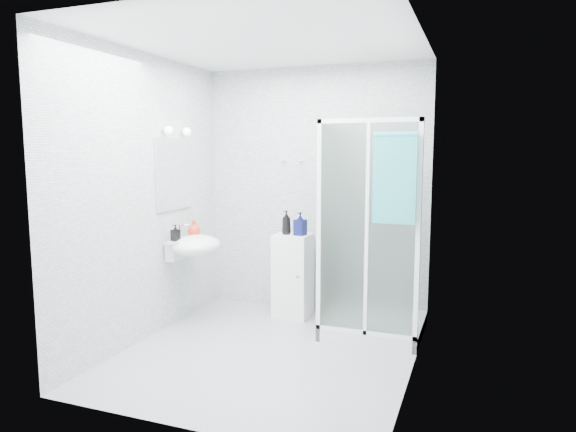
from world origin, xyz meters
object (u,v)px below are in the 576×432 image
at_px(shampoo_bottle_b, 300,224).
at_px(soap_dispenser_black, 175,233).
at_px(soap_dispenser_orange, 194,228).
at_px(wall_basin, 194,246).
at_px(hand_towel, 395,176).
at_px(shower_enclosure, 365,288).
at_px(storage_cabinet, 293,275).
at_px(shampoo_bottle_a, 286,222).

height_order(shampoo_bottle_b, soap_dispenser_black, shampoo_bottle_b).
bearing_deg(soap_dispenser_orange, soap_dispenser_black, -94.78).
bearing_deg(wall_basin, hand_towel, -2.47).
height_order(wall_basin, soap_dispenser_orange, soap_dispenser_orange).
xyz_separation_m(shower_enclosure, soap_dispenser_black, (-1.76, -0.46, 0.49)).
bearing_deg(shower_enclosure, wall_basin, -169.19).
bearing_deg(storage_cabinet, hand_towel, -31.09).
bearing_deg(wall_basin, soap_dispenser_orange, 118.16).
bearing_deg(wall_basin, soap_dispenser_black, -126.47).
height_order(shower_enclosure, shampoo_bottle_b, shower_enclosure).
bearing_deg(soap_dispenser_orange, storage_cabinet, 24.45).
height_order(shampoo_bottle_a, soap_dispenser_black, shampoo_bottle_a).
distance_m(shower_enclosure, shampoo_bottle_a, 1.06).
xyz_separation_m(wall_basin, hand_towel, (1.97, -0.09, 0.72)).
relative_size(shower_enclosure, storage_cabinet, 2.30).
relative_size(wall_basin, shampoo_bottle_a, 2.25).
xyz_separation_m(hand_towel, shampoo_bottle_a, (-1.19, 0.64, -0.53)).
distance_m(storage_cabinet, soap_dispenser_black, 1.29).
height_order(storage_cabinet, hand_towel, hand_towel).
bearing_deg(storage_cabinet, shampoo_bottle_b, -16.16).
bearing_deg(shower_enclosure, storage_cabinet, 162.52).
bearing_deg(shower_enclosure, shampoo_bottle_b, 162.25).
height_order(hand_towel, shampoo_bottle_a, hand_towel).
xyz_separation_m(shampoo_bottle_a, soap_dispenser_orange, (-0.86, -0.40, -0.05)).
height_order(wall_basin, shampoo_bottle_a, shampoo_bottle_a).
relative_size(shower_enclosure, wall_basin, 3.57).
relative_size(hand_towel, shampoo_bottle_b, 3.18).
bearing_deg(soap_dispenser_black, shower_enclosure, 14.71).
distance_m(storage_cabinet, soap_dispenser_orange, 1.13).
bearing_deg(shampoo_bottle_b, hand_towel, -31.33).
relative_size(shampoo_bottle_b, soap_dispenser_orange, 1.43).
bearing_deg(soap_dispenser_black, wall_basin, 53.53).
height_order(shower_enclosure, wall_basin, shower_enclosure).
bearing_deg(hand_towel, wall_basin, 177.53).
height_order(wall_basin, hand_towel, hand_towel).
relative_size(storage_cabinet, shampoo_bottle_a, 3.50).
distance_m(wall_basin, shampoo_bottle_a, 0.97).
bearing_deg(shampoo_bottle_a, soap_dispenser_orange, -155.23).
distance_m(hand_towel, shampoo_bottle_b, 1.33).
bearing_deg(shampoo_bottle_b, soap_dispenser_black, -146.05).
relative_size(shampoo_bottle_b, soap_dispenser_black, 1.49).
bearing_deg(shampoo_bottle_a, wall_basin, -144.55).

